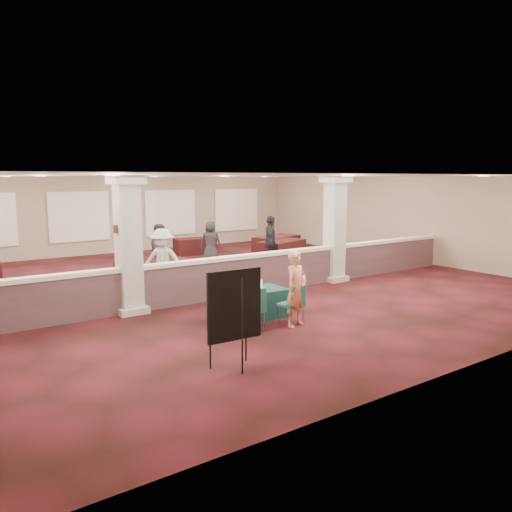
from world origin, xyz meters
TOP-DOWN VIEW (x-y plane):
  - ground at (0.00, 0.00)m, footprint 16.00×16.00m
  - wall_back at (0.00, 8.00)m, footprint 16.00×0.04m
  - wall_front at (0.00, -8.00)m, footprint 16.00×0.04m
  - wall_right at (8.00, 0.00)m, footprint 0.04×16.00m
  - ceiling at (0.00, 0.00)m, footprint 16.00×16.00m
  - partition_wall at (0.00, -1.50)m, footprint 15.60×0.28m
  - column_left at (-3.50, -1.50)m, footprint 0.72×0.72m
  - column_right at (3.00, -1.50)m, footprint 0.72×0.72m
  - sconce_left at (-3.78, -1.50)m, footprint 0.12×0.12m
  - sconce_right at (-3.22, -1.50)m, footprint 0.12×0.12m
  - near_table at (-1.49, -3.48)m, footprint 1.73×0.93m
  - conf_chair_main at (-0.98, -4.47)m, footprint 0.49×0.49m
  - conf_chair_side at (-2.00, -4.42)m, footprint 0.47×0.48m
  - easel_board at (-3.35, -5.84)m, footprint 0.99×0.51m
  - woman at (-0.98, -4.53)m, footprint 0.67×0.53m
  - far_table_front_center at (-2.00, 0.64)m, footprint 2.08×1.22m
  - far_table_front_right at (3.89, 2.26)m, footprint 2.18×1.56m
  - far_table_back_center at (2.00, 5.71)m, footprint 1.76×1.05m
  - far_table_back_right at (4.49, 3.38)m, footprint 2.22×1.57m
  - attendee_a at (-1.50, 1.18)m, footprint 0.96×0.73m
  - attendee_b at (-2.00, 0.00)m, footprint 1.22×1.10m
  - attendee_c at (2.79, 1.50)m, footprint 1.03×1.17m
  - attendee_d at (1.50, 3.50)m, footprint 0.87×0.80m
  - laptop_base at (-1.23, -3.54)m, footprint 0.30×0.22m
  - laptop_screen at (-1.22, -3.44)m, footprint 0.29×0.02m
  - screen_glow at (-1.22, -3.44)m, footprint 0.27×0.02m
  - knitting at (-1.46, -3.71)m, footprint 0.37×0.28m
  - yarn_cream at (-1.98, -3.55)m, footprint 0.10×0.10m
  - yarn_red at (-2.11, -3.41)m, footprint 0.09×0.09m
  - yarn_grey at (-1.88, -3.36)m, footprint 0.09×0.09m
  - scissors at (-0.92, -3.76)m, footprint 0.11×0.03m

SIDE VIEW (x-z plane):
  - ground at x=0.00m, z-range 0.00..0.00m
  - near_table at x=-1.49m, z-range 0.00..0.65m
  - far_table_back_center at x=2.00m, z-range 0.00..0.67m
  - far_table_front_right at x=3.89m, z-range 0.00..0.80m
  - far_table_front_center at x=-2.00m, z-range 0.00..0.80m
  - far_table_back_right at x=4.49m, z-range 0.00..0.82m
  - conf_chair_main at x=-0.98m, z-range 0.08..0.97m
  - conf_chair_side at x=-2.00m, z-range 0.09..1.02m
  - partition_wall at x=0.00m, z-range 0.02..1.12m
  - scissors at x=-0.92m, z-range 0.65..0.66m
  - laptop_base at x=-1.23m, z-range 0.65..0.67m
  - knitting at x=-1.46m, z-range 0.65..0.68m
  - yarn_red at x=-2.11m, z-range 0.65..0.74m
  - yarn_grey at x=-1.88m, z-range 0.65..0.74m
  - yarn_cream at x=-1.98m, z-range 0.65..0.75m
  - screen_glow at x=-1.22m, z-range 0.67..0.83m
  - laptop_screen at x=-1.22m, z-range 0.67..0.86m
  - attendee_d at x=1.50m, z-range 0.00..1.57m
  - woman at x=-0.98m, z-range 0.00..1.63m
  - attendee_b at x=-2.00m, z-range 0.00..1.77m
  - attendee_a at x=-1.50m, z-range 0.00..1.78m
  - attendee_c at x=2.79m, z-range 0.00..1.83m
  - easel_board at x=-3.35m, z-range 0.23..1.90m
  - wall_back at x=0.00m, z-range 0.00..3.20m
  - wall_front at x=0.00m, z-range 0.00..3.20m
  - wall_right at x=8.00m, z-range 0.00..3.20m
  - column_left at x=-3.50m, z-range 0.04..3.24m
  - column_right at x=3.00m, z-range 0.04..3.24m
  - sconce_left at x=-3.78m, z-range 1.91..2.09m
  - sconce_right at x=-3.22m, z-range 1.91..2.09m
  - ceiling at x=0.00m, z-range 3.19..3.21m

